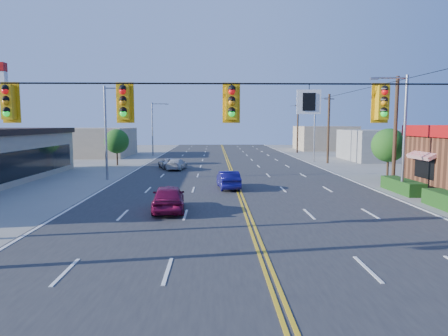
{
  "coord_description": "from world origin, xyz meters",
  "views": [
    {
      "loc": [
        -1.74,
        -12.43,
        4.76
      ],
      "look_at": [
        -1.16,
        10.86,
        2.2
      ],
      "focal_mm": 32.0,
      "sensor_mm": 36.0,
      "label": 1
    }
  ],
  "objects_px": {
    "signal_span": "(266,120)",
    "car_silver": "(169,164)",
    "car_magenta": "(168,199)",
    "car_blue": "(228,180)",
    "car_white": "(177,165)"
  },
  "relations": [
    {
      "from": "signal_span",
      "to": "car_silver",
      "type": "height_order",
      "value": "signal_span"
    },
    {
      "from": "car_magenta",
      "to": "car_blue",
      "type": "relative_size",
      "value": 1.07
    },
    {
      "from": "car_silver",
      "to": "signal_span",
      "type": "bearing_deg",
      "value": 84.76
    },
    {
      "from": "car_magenta",
      "to": "car_white",
      "type": "height_order",
      "value": "car_magenta"
    },
    {
      "from": "car_white",
      "to": "car_silver",
      "type": "bearing_deg",
      "value": -46.96
    },
    {
      "from": "signal_span",
      "to": "car_silver",
      "type": "relative_size",
      "value": 6.31
    },
    {
      "from": "car_magenta",
      "to": "car_blue",
      "type": "bearing_deg",
      "value": -119.53
    },
    {
      "from": "car_magenta",
      "to": "signal_span",
      "type": "bearing_deg",
      "value": 109.94
    },
    {
      "from": "signal_span",
      "to": "car_blue",
      "type": "relative_size",
      "value": 6.15
    },
    {
      "from": "signal_span",
      "to": "car_magenta",
      "type": "bearing_deg",
      "value": 114.52
    },
    {
      "from": "signal_span",
      "to": "car_white",
      "type": "distance_m",
      "value": 29.74
    },
    {
      "from": "car_magenta",
      "to": "car_blue",
      "type": "distance_m",
      "value": 8.37
    },
    {
      "from": "car_blue",
      "to": "car_silver",
      "type": "distance_m",
      "value": 14.92
    },
    {
      "from": "car_blue",
      "to": "car_white",
      "type": "height_order",
      "value": "car_blue"
    },
    {
      "from": "signal_span",
      "to": "car_blue",
      "type": "height_order",
      "value": "signal_span"
    }
  ]
}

